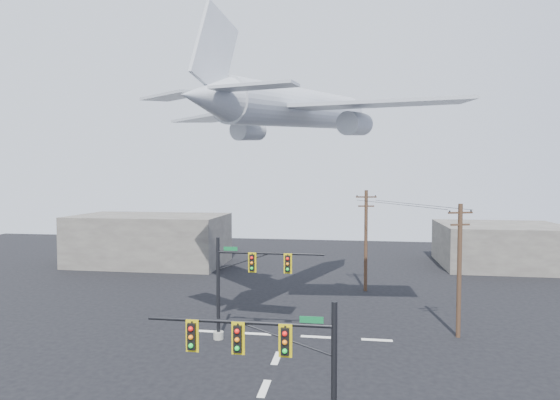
% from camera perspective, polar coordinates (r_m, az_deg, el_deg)
% --- Properties ---
extents(lane_markings, '(14.00, 21.20, 0.01)m').
position_cam_1_polar(lane_markings, '(26.60, -1.38, -20.80)').
color(lane_markings, silver).
rests_on(lane_markings, ground).
extents(signal_mast_near, '(7.26, 0.69, 6.27)m').
position_cam_1_polar(signal_mast_near, '(17.99, 0.50, -20.36)').
color(signal_mast_near, gray).
rests_on(signal_mast_near, ground).
extents(signal_mast_far, '(7.28, 0.74, 6.73)m').
position_cam_1_polar(signal_mast_far, '(30.92, -4.79, -10.29)').
color(signal_mast_far, gray).
rests_on(signal_mast_far, ground).
extents(utility_pole_a, '(1.70, 0.78, 8.91)m').
position_cam_1_polar(utility_pole_a, '(33.38, 21.02, -7.72)').
color(utility_pole_a, '#41291C').
rests_on(utility_pole_a, ground).
extents(utility_pole_b, '(1.91, 0.35, 9.43)m').
position_cam_1_polar(utility_pole_b, '(44.36, 10.42, -4.63)').
color(utility_pole_b, '#41291C').
rests_on(utility_pole_b, ground).
extents(power_lines, '(7.39, 11.93, 0.03)m').
position_cam_1_polar(power_lines, '(38.31, 15.03, -0.49)').
color(power_lines, black).
extents(airliner, '(23.18, 25.25, 6.91)m').
position_cam_1_polar(airliner, '(35.49, 2.47, 11.03)').
color(airliner, '#AEB4BB').
extents(building_left, '(18.00, 10.00, 6.00)m').
position_cam_1_polar(building_left, '(59.38, -15.58, -4.67)').
color(building_left, slate).
rests_on(building_left, ground).
extents(building_right, '(14.00, 12.00, 5.00)m').
position_cam_1_polar(building_right, '(61.82, 25.36, -5.01)').
color(building_right, slate).
rests_on(building_right, ground).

